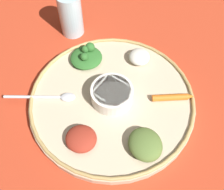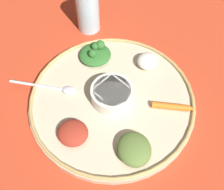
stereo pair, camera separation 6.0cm
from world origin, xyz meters
name	(u,v)px [view 2 (the right image)]	position (x,y,z in m)	size (l,w,h in m)	color
ground_plane	(112,103)	(0.00, 0.00, 0.00)	(2.40, 2.40, 0.00)	#B7381E
platter	(112,101)	(0.00, 0.00, 0.01)	(0.38, 0.38, 0.02)	#C6B293
platter_rim	(112,98)	(0.00, 0.00, 0.02)	(0.38, 0.38, 0.01)	tan
center_bowl	(112,94)	(0.00, 0.00, 0.04)	(0.09, 0.09, 0.04)	silver
spoon	(54,88)	(0.11, -0.08, 0.02)	(0.14, 0.10, 0.01)	silver
greens_pile	(95,54)	(-0.01, -0.13, 0.03)	(0.10, 0.10, 0.04)	#2D6628
carrot_near_spoon	(173,107)	(-0.11, 0.08, 0.03)	(0.09, 0.06, 0.02)	orange
mound_rice_white	(148,61)	(-0.12, -0.06, 0.03)	(0.05, 0.05, 0.03)	silver
mound_collards	(134,149)	(0.01, 0.14, 0.03)	(0.08, 0.07, 0.03)	#567033
mound_beet	(73,133)	(0.11, 0.05, 0.03)	(0.06, 0.06, 0.03)	maroon
drinking_glass	(88,13)	(-0.04, -0.26, 0.05)	(0.06, 0.06, 0.12)	silver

